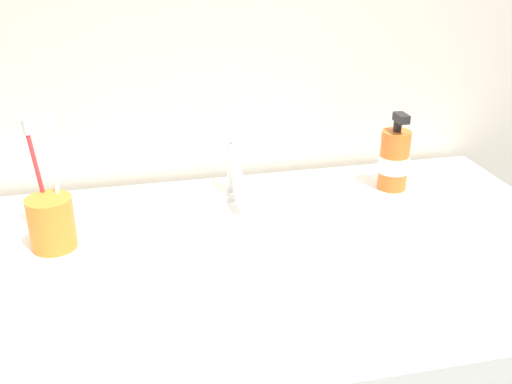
# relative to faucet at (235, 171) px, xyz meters

# --- Properties ---
(sink_basin) EXTENTS (0.44, 0.44, 0.11)m
(sink_basin) POSITION_rel_faucet_xyz_m (-0.00, -0.21, -0.09)
(sink_basin) COLOR white
(sink_basin) RESTS_ON vanity_counter
(faucet) EXTENTS (0.02, 0.15, 0.11)m
(faucet) POSITION_rel_faucet_xyz_m (0.00, 0.00, 0.00)
(faucet) COLOR silver
(faucet) RESTS_ON sink_basin
(toothbrush_cup) EXTENTS (0.07, 0.07, 0.09)m
(toothbrush_cup) POSITION_rel_faucet_xyz_m (-0.32, -0.12, -0.01)
(toothbrush_cup) COLOR orange
(toothbrush_cup) RESTS_ON vanity_counter
(toothbrush_red) EXTENTS (0.04, 0.05, 0.20)m
(toothbrush_red) POSITION_rel_faucet_xyz_m (-0.34, -0.09, 0.06)
(toothbrush_red) COLOR red
(toothbrush_red) RESTS_ON toothbrush_cup
(toothbrush_white) EXTENTS (0.02, 0.04, 0.21)m
(toothbrush_white) POSITION_rel_faucet_xyz_m (-0.31, -0.10, 0.07)
(toothbrush_white) COLOR white
(toothbrush_white) RESTS_ON toothbrush_cup
(soap_dispenser) EXTENTS (0.06, 0.06, 0.16)m
(soap_dispenser) POSITION_rel_faucet_xyz_m (0.31, -0.02, 0.00)
(soap_dispenser) COLOR orange
(soap_dispenser) RESTS_ON vanity_counter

